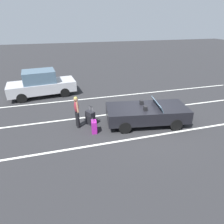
# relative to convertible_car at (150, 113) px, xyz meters

# --- Properties ---
(ground_plane) EXTENTS (80.00, 80.00, 0.00)m
(ground_plane) POSITION_rel_convertible_car_xyz_m (-0.21, 0.03, -0.59)
(ground_plane) COLOR #28282B
(lot_line_near) EXTENTS (18.00, 0.12, 0.01)m
(lot_line_near) POSITION_rel_convertible_car_xyz_m (-0.21, -1.18, -0.59)
(lot_line_near) COLOR silver
(lot_line_near) RESTS_ON ground_plane
(lot_line_mid) EXTENTS (18.00, 0.12, 0.01)m
(lot_line_mid) POSITION_rel_convertible_car_xyz_m (-0.21, 1.52, -0.59)
(lot_line_mid) COLOR silver
(lot_line_mid) RESTS_ON ground_plane
(lot_line_far) EXTENTS (18.00, 0.12, 0.01)m
(lot_line_far) POSITION_rel_convertible_car_xyz_m (-0.21, 4.22, -0.59)
(lot_line_far) COLOR silver
(lot_line_far) RESTS_ON ground_plane
(convertible_car) EXTENTS (4.36, 2.38, 1.24)m
(convertible_car) POSITION_rel_convertible_car_xyz_m (0.00, 0.00, 0.00)
(convertible_car) COLOR black
(convertible_car) RESTS_ON ground_plane
(suitcase_large_black) EXTENTS (0.48, 0.56, 1.00)m
(suitcase_large_black) POSITION_rel_convertible_car_xyz_m (-3.04, 0.70, -0.22)
(suitcase_large_black) COLOR black
(suitcase_large_black) RESTS_ON ground_plane
(suitcase_medium_bright) EXTENTS (0.29, 0.42, 0.83)m
(suitcase_medium_bright) POSITION_rel_convertible_car_xyz_m (-3.00, -0.13, -0.28)
(suitcase_medium_bright) COLOR #991E8C
(suitcase_medium_bright) RESTS_ON ground_plane
(traveler_person) EXTENTS (0.27, 0.61, 1.65)m
(traveler_person) POSITION_rel_convertible_car_xyz_m (-3.70, 0.62, 0.34)
(traveler_person) COLOR black
(traveler_person) RESTS_ON ground_plane
(parked_sedan_near) EXTENTS (4.68, 2.31, 1.82)m
(parked_sedan_near) POSITION_rel_convertible_car_xyz_m (-5.64, 5.71, 0.30)
(parked_sedan_near) COLOR #B2B2B7
(parked_sedan_near) RESTS_ON ground_plane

